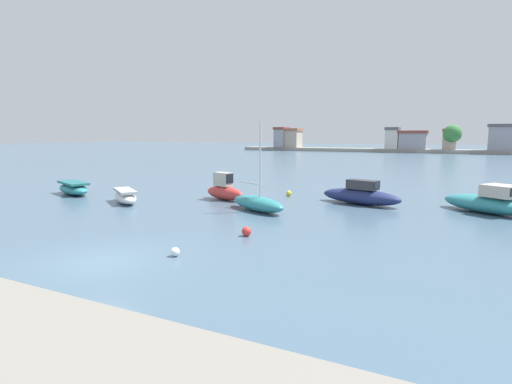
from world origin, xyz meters
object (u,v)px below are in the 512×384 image
object	(u,v)px
moored_boat_0	(74,188)
moored_boat_5	(489,202)
mooring_buoy_0	(246,231)
mooring_buoy_2	(175,252)
moored_boat_4	(361,195)
moored_boat_3	(258,203)
mooring_buoy_3	(289,193)
moored_boat_1	(125,197)
moored_boat_2	(224,190)

from	to	relation	value
moored_boat_0	moored_boat_5	bearing A→B (deg)	33.33
mooring_buoy_0	moored_boat_5	bearing A→B (deg)	47.61
moored_boat_0	mooring_buoy_2	bearing A→B (deg)	-7.03
moored_boat_4	moored_boat_0	bearing A→B (deg)	-149.67
moored_boat_3	mooring_buoy_2	size ratio (longest dim) A/B	15.26
mooring_buoy_0	mooring_buoy_3	distance (m)	12.31
moored_boat_1	mooring_buoy_3	bearing A→B (deg)	77.25
moored_boat_0	moored_boat_4	world-z (taller)	moored_boat_4
mooring_buoy_3	moored_boat_5	bearing A→B (deg)	-4.34
moored_boat_0	mooring_buoy_3	xyz separation A→B (m)	(14.99, 6.61, -0.26)
moored_boat_3	moored_boat_5	size ratio (longest dim) A/B	0.97
moored_boat_1	moored_boat_3	size ratio (longest dim) A/B	0.72
moored_boat_0	mooring_buoy_2	xyz separation A→B (m)	(16.78, -9.27, -0.29)
moored_boat_0	mooring_buoy_3	distance (m)	16.38
moored_boat_3	moored_boat_5	bearing A→B (deg)	50.51
moored_boat_5	mooring_buoy_2	size ratio (longest dim) A/B	15.74
moored_boat_2	moored_boat_4	size ratio (longest dim) A/B	0.64
moored_boat_4	mooring_buoy_3	distance (m)	5.70
moored_boat_4	moored_boat_2	bearing A→B (deg)	-149.20
mooring_buoy_3	mooring_buoy_0	bearing A→B (deg)	-77.01
moored_boat_1	mooring_buoy_3	xyz separation A→B (m)	(8.62, 7.74, -0.22)
moored_boat_1	moored_boat_4	distance (m)	15.58
mooring_buoy_2	moored_boat_0	bearing A→B (deg)	151.09
moored_boat_4	mooring_buoy_0	distance (m)	11.09
mooring_buoy_0	mooring_buoy_2	size ratio (longest dim) A/B	1.25
moored_boat_3	moored_boat_0	bearing A→B (deg)	-152.10
mooring_buoy_2	moored_boat_2	bearing A→B (deg)	112.94
moored_boat_3	moored_boat_4	size ratio (longest dim) A/B	0.92
moored_boat_0	moored_boat_3	distance (m)	15.52
moored_boat_2	mooring_buoy_3	bearing A→B (deg)	64.56
moored_boat_1	moored_boat_4	size ratio (longest dim) A/B	0.66
moored_boat_3	moored_boat_2	bearing A→B (deg)	172.47
moored_boat_1	moored_boat_5	bearing A→B (deg)	52.84
mooring_buoy_3	moored_boat_0	bearing A→B (deg)	-156.21
moored_boat_5	mooring_buoy_3	distance (m)	12.87
moored_boat_5	mooring_buoy_2	world-z (taller)	moored_boat_5
mooring_buoy_2	mooring_buoy_3	size ratio (longest dim) A/B	0.83
moored_boat_2	moored_boat_3	world-z (taller)	moored_boat_3
moored_boat_5	mooring_buoy_0	xyz separation A→B (m)	(-10.06, -11.02, -0.42)
moored_boat_5	moored_boat_1	bearing A→B (deg)	-129.15
moored_boat_5	moored_boat_3	bearing A→B (deg)	-123.07
moored_boat_0	moored_boat_1	bearing A→B (deg)	11.79
moored_boat_3	mooring_buoy_3	xyz separation A→B (m)	(-0.53, 6.34, -0.26)
moored_boat_2	mooring_buoy_2	xyz separation A→B (m)	(5.17, -12.21, -0.51)
moored_boat_0	moored_boat_3	size ratio (longest dim) A/B	0.86
mooring_buoy_2	mooring_buoy_3	distance (m)	15.98
moored_boat_2	moored_boat_5	size ratio (longest dim) A/B	0.67
moored_boat_1	moored_boat_4	world-z (taller)	moored_boat_4
moored_boat_2	mooring_buoy_0	distance (m)	10.36
moored_boat_3	moored_boat_5	distance (m)	13.42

